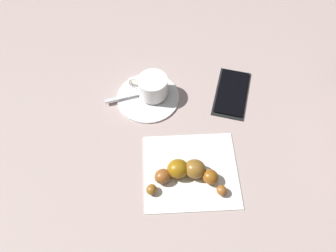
{
  "coord_description": "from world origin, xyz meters",
  "views": [
    {
      "loc": [
        -0.42,
        0.1,
        0.67
      ],
      "look_at": [
        -0.0,
        0.01,
        0.03
      ],
      "focal_mm": 38.62,
      "sensor_mm": 36.0,
      "label": 1
    }
  ],
  "objects_px": {
    "saucer": "(148,97)",
    "sugar_packet": "(146,83)",
    "espresso_cup": "(152,86)",
    "croissant": "(186,173)",
    "napkin": "(191,171)",
    "teaspoon": "(141,92)",
    "cell_phone": "(232,93)"
  },
  "relations": [
    {
      "from": "saucer",
      "to": "sugar_packet",
      "type": "relative_size",
      "value": 2.03
    },
    {
      "from": "espresso_cup",
      "to": "teaspoon",
      "type": "distance_m",
      "value": 0.03
    },
    {
      "from": "sugar_packet",
      "to": "cell_phone",
      "type": "height_order",
      "value": "sugar_packet"
    },
    {
      "from": "saucer",
      "to": "espresso_cup",
      "type": "bearing_deg",
      "value": -63.16
    },
    {
      "from": "teaspoon",
      "to": "cell_phone",
      "type": "xyz_separation_m",
      "value": [
        -0.04,
        -0.21,
        -0.01
      ]
    },
    {
      "from": "sugar_packet",
      "to": "cell_phone",
      "type": "xyz_separation_m",
      "value": [
        -0.06,
        -0.19,
        -0.01
      ]
    },
    {
      "from": "sugar_packet",
      "to": "napkin",
      "type": "relative_size",
      "value": 0.37
    },
    {
      "from": "espresso_cup",
      "to": "napkin",
      "type": "height_order",
      "value": "espresso_cup"
    },
    {
      "from": "saucer",
      "to": "croissant",
      "type": "relative_size",
      "value": 0.9
    },
    {
      "from": "saucer",
      "to": "croissant",
      "type": "height_order",
      "value": "croissant"
    },
    {
      "from": "sugar_packet",
      "to": "napkin",
      "type": "xyz_separation_m",
      "value": [
        -0.24,
        -0.05,
        -0.01
      ]
    },
    {
      "from": "teaspoon",
      "to": "croissant",
      "type": "distance_m",
      "value": 0.23
    },
    {
      "from": "teaspoon",
      "to": "cell_phone",
      "type": "relative_size",
      "value": 0.8
    },
    {
      "from": "espresso_cup",
      "to": "croissant",
      "type": "xyz_separation_m",
      "value": [
        -0.22,
        -0.03,
        -0.01
      ]
    },
    {
      "from": "teaspoon",
      "to": "napkin",
      "type": "relative_size",
      "value": 0.68
    },
    {
      "from": "teaspoon",
      "to": "espresso_cup",
      "type": "bearing_deg",
      "value": -100.37
    },
    {
      "from": "sugar_packet",
      "to": "croissant",
      "type": "xyz_separation_m",
      "value": [
        -0.25,
        -0.04,
        0.01
      ]
    },
    {
      "from": "saucer",
      "to": "croissant",
      "type": "bearing_deg",
      "value": -169.62
    },
    {
      "from": "saucer",
      "to": "napkin",
      "type": "distance_m",
      "value": 0.21
    },
    {
      "from": "sugar_packet",
      "to": "napkin",
      "type": "distance_m",
      "value": 0.25
    },
    {
      "from": "espresso_cup",
      "to": "croissant",
      "type": "height_order",
      "value": "espresso_cup"
    },
    {
      "from": "cell_phone",
      "to": "teaspoon",
      "type": "bearing_deg",
      "value": 79.43
    },
    {
      "from": "napkin",
      "to": "croissant",
      "type": "xyz_separation_m",
      "value": [
        -0.01,
        0.01,
        0.02
      ]
    },
    {
      "from": "teaspoon",
      "to": "sugar_packet",
      "type": "xyz_separation_m",
      "value": [
        0.02,
        -0.02,
        0.0
      ]
    },
    {
      "from": "espresso_cup",
      "to": "teaspoon",
      "type": "relative_size",
      "value": 0.68
    },
    {
      "from": "espresso_cup",
      "to": "sugar_packet",
      "type": "height_order",
      "value": "espresso_cup"
    },
    {
      "from": "espresso_cup",
      "to": "sugar_packet",
      "type": "distance_m",
      "value": 0.04
    },
    {
      "from": "espresso_cup",
      "to": "croissant",
      "type": "relative_size",
      "value": 0.55
    },
    {
      "from": "saucer",
      "to": "napkin",
      "type": "height_order",
      "value": "saucer"
    },
    {
      "from": "napkin",
      "to": "teaspoon",
      "type": "bearing_deg",
      "value": 16.88
    },
    {
      "from": "espresso_cup",
      "to": "napkin",
      "type": "xyz_separation_m",
      "value": [
        -0.21,
        -0.04,
        -0.03
      ]
    },
    {
      "from": "sugar_packet",
      "to": "cell_phone",
      "type": "bearing_deg",
      "value": -178.58
    }
  ]
}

